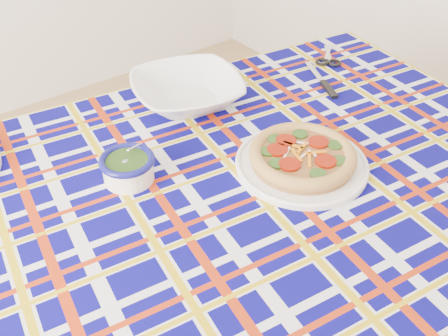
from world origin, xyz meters
TOP-DOWN VIEW (x-y plane):
  - dining_table at (0.24, -0.14)m, footprint 1.91×1.35m
  - tablecloth at (0.24, -0.14)m, footprint 1.95×1.39m
  - main_focaccia_plate at (0.46, -0.21)m, footprint 0.35×0.35m
  - pesto_bowl at (0.08, 0.01)m, footprint 0.15×0.15m
  - serving_bowl at (0.41, 0.23)m, footprint 0.41×0.41m
  - table_knife at (0.85, 0.12)m, footprint 0.13×0.25m
  - kitchen_scissors at (0.99, 0.20)m, footprint 0.21×0.20m

SIDE VIEW (x-z plane):
  - dining_table at x=0.24m, z-range 0.34..1.17m
  - tablecloth at x=0.24m, z-range 0.72..0.84m
  - table_knife at x=0.85m, z-range 0.84..0.85m
  - kitchen_scissors at x=0.99m, z-range 0.84..0.85m
  - main_focaccia_plate at x=0.46m, z-range 0.84..0.90m
  - serving_bowl at x=0.41m, z-range 0.84..0.92m
  - pesto_bowl at x=0.08m, z-range 0.84..0.92m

